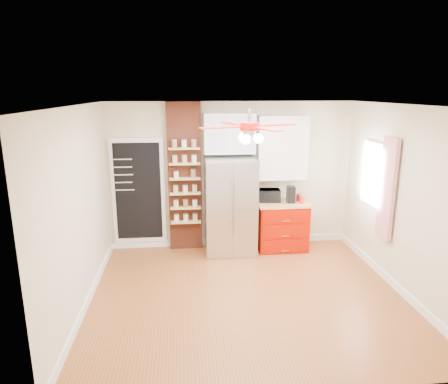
{
  "coord_description": "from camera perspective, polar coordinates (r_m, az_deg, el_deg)",
  "views": [
    {
      "loc": [
        -0.87,
        -5.2,
        2.89
      ],
      "look_at": [
        -0.24,
        0.9,
        1.32
      ],
      "focal_mm": 32.0,
      "sensor_mm": 36.0,
      "label": 1
    }
  ],
  "objects": [
    {
      "name": "curtain",
      "position": [
        6.5,
        22.29,
        0.46
      ],
      "size": [
        0.06,
        0.4,
        1.55
      ],
      "primitive_type": "cube",
      "color": "red",
      "rests_on": "wall_right"
    },
    {
      "name": "red_cabinet",
      "position": [
        7.52,
        8.23,
        -4.72
      ],
      "size": [
        0.94,
        0.64,
        0.9
      ],
      "color": "#9F0D00",
      "rests_on": "floor"
    },
    {
      "name": "ceiling_fan",
      "position": [
        5.29,
        3.64,
        9.29
      ],
      "size": [
        1.4,
        1.4,
        0.44
      ],
      "color": "silver",
      "rests_on": "ceiling"
    },
    {
      "name": "pantry_jar_oats",
      "position": [
        7.14,
        -6.84,
        2.45
      ],
      "size": [
        0.12,
        0.12,
        0.11
      ],
      "primitive_type": "cylinder",
      "rotation": [
        0.0,
        0.0,
        0.29
      ],
      "color": "beige",
      "rests_on": "brick_pillar"
    },
    {
      "name": "wall_front",
      "position": [
        3.66,
        8.61,
        -10.69
      ],
      "size": [
        4.5,
        0.02,
        2.7
      ],
      "primitive_type": "cube",
      "color": "beige",
      "rests_on": "floor"
    },
    {
      "name": "toaster_oven",
      "position": [
        7.37,
        6.39,
        -0.48
      ],
      "size": [
        0.44,
        0.32,
        0.23
      ],
      "primitive_type": "imported",
      "rotation": [
        0.0,
        0.0,
        -0.1
      ],
      "color": "black",
      "rests_on": "red_cabinet"
    },
    {
      "name": "fridge",
      "position": [
        7.17,
        0.9,
        -1.97
      ],
      "size": [
        0.9,
        0.7,
        1.75
      ],
      "primitive_type": "cube",
      "color": "silver",
      "rests_on": "floor"
    },
    {
      "name": "window",
      "position": [
        6.97,
        20.64,
        2.35
      ],
      "size": [
        0.04,
        0.75,
        1.05
      ],
      "primitive_type": "cube",
      "color": "white",
      "rests_on": "wall_right"
    },
    {
      "name": "pantry_jar_beans",
      "position": [
        7.15,
        -4.41,
        2.63
      ],
      "size": [
        0.12,
        0.12,
        0.14
      ],
      "primitive_type": "cylinder",
      "rotation": [
        0.0,
        0.0,
        -0.26
      ],
      "color": "#8E6448",
      "rests_on": "brick_pillar"
    },
    {
      "name": "canister_right",
      "position": [
        7.49,
        10.66,
        -0.75
      ],
      "size": [
        0.11,
        0.11,
        0.14
      ],
      "primitive_type": "cylinder",
      "rotation": [
        0.0,
        0.0,
        -0.14
      ],
      "color": "#A6091A",
      "rests_on": "red_cabinet"
    },
    {
      "name": "floor",
      "position": [
        6.01,
        3.26,
        -14.39
      ],
      "size": [
        4.5,
        4.5,
        0.0
      ],
      "primitive_type": "plane",
      "color": "#964F26",
      "rests_on": "ground"
    },
    {
      "name": "upper_glass_cabinet",
      "position": [
        7.11,
        0.76,
        8.38
      ],
      "size": [
        0.9,
        0.35,
        0.7
      ],
      "primitive_type": "cube",
      "color": "white",
      "rests_on": "wall_back"
    },
    {
      "name": "chalkboard",
      "position": [
        7.43,
        -12.14,
        0.09
      ],
      "size": [
        0.95,
        0.05,
        1.95
      ],
      "color": "white",
      "rests_on": "wall_back"
    },
    {
      "name": "wall_back",
      "position": [
        7.41,
        0.96,
        2.37
      ],
      "size": [
        4.5,
        0.02,
        2.7
      ],
      "primitive_type": "cube",
      "color": "beige",
      "rests_on": "floor"
    },
    {
      "name": "wall_right",
      "position": [
        6.26,
        24.24,
        -1.18
      ],
      "size": [
        0.02,
        4.0,
        2.7
      ],
      "primitive_type": "cube",
      "color": "beige",
      "rests_on": "floor"
    },
    {
      "name": "upper_shelf_unit",
      "position": [
        7.35,
        8.31,
        6.26
      ],
      "size": [
        0.9,
        0.3,
        1.15
      ],
      "primitive_type": "cube",
      "color": "white",
      "rests_on": "wall_back"
    },
    {
      "name": "wall_left",
      "position": [
        5.59,
        -19.94,
        -2.49
      ],
      "size": [
        0.02,
        4.0,
        2.7
      ],
      "primitive_type": "cube",
      "color": "beige",
      "rests_on": "floor"
    },
    {
      "name": "ceiling",
      "position": [
        5.28,
        3.68,
        12.28
      ],
      "size": [
        4.5,
        4.5,
        0.0
      ],
      "primitive_type": "plane",
      "color": "white",
      "rests_on": "wall_back"
    },
    {
      "name": "coffee_maker",
      "position": [
        7.35,
        9.52,
        -0.36
      ],
      "size": [
        0.16,
        0.19,
        0.3
      ],
      "primitive_type": "cube",
      "rotation": [
        0.0,
        0.0,
        -0.09
      ],
      "color": "black",
      "rests_on": "red_cabinet"
    },
    {
      "name": "canister_left",
      "position": [
        7.35,
        11.09,
        -1.1
      ],
      "size": [
        0.12,
        0.12,
        0.13
      ],
      "primitive_type": "cylinder",
      "rotation": [
        0.0,
        0.0,
        0.2
      ],
      "color": "#C3340A",
      "rests_on": "red_cabinet"
    },
    {
      "name": "brick_pillar",
      "position": [
        7.28,
        -5.62,
        2.08
      ],
      "size": [
        0.6,
        0.16,
        2.7
      ],
      "primitive_type": "cube",
      "color": "brown",
      "rests_on": "floor"
    }
  ]
}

